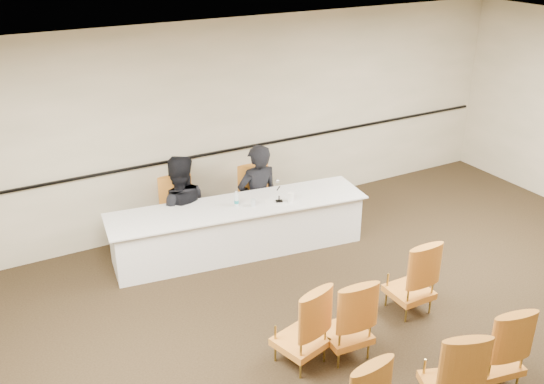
{
  "coord_description": "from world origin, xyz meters",
  "views": [
    {
      "loc": [
        -3.39,
        -3.71,
        4.22
      ],
      "look_at": [
        0.1,
        2.6,
        0.96
      ],
      "focal_mm": 40.0,
      "sensor_mm": 36.0,
      "label": 1
    }
  ],
  "objects_px": {
    "panelist_main": "(258,201)",
    "aud_chair_front_left": "(300,324)",
    "panelist_second": "(180,215)",
    "microphone": "(279,193)",
    "aud_chair_front_right": "(411,275)",
    "water_bottle": "(236,199)",
    "aud_chair_back_mid": "(452,368)",
    "coffee_cup": "(291,197)",
    "aud_chair_back_right": "(495,344)",
    "panel_table": "(239,228)",
    "drinking_glass": "(253,203)",
    "aud_chair_front_mid": "(346,316)",
    "panelist_second_chair": "(180,212)",
    "panelist_main_chair": "(258,200)"
  },
  "relations": [
    {
      "from": "water_bottle",
      "to": "aud_chair_front_left",
      "type": "relative_size",
      "value": 0.22
    },
    {
      "from": "panelist_second",
      "to": "aud_chair_front_mid",
      "type": "xyz_separation_m",
      "value": [
        0.63,
        -3.12,
        0.04
      ]
    },
    {
      "from": "coffee_cup",
      "to": "drinking_glass",
      "type": "bearing_deg",
      "value": 167.29
    },
    {
      "from": "panel_table",
      "to": "panelist_main_chair",
      "type": "relative_size",
      "value": 3.71
    },
    {
      "from": "panelist_main",
      "to": "coffee_cup",
      "type": "relative_size",
      "value": 13.32
    },
    {
      "from": "panelist_second",
      "to": "aud_chair_front_left",
      "type": "bearing_deg",
      "value": 107.36
    },
    {
      "from": "panel_table",
      "to": "aud_chair_front_mid",
      "type": "height_order",
      "value": "aud_chair_front_mid"
    },
    {
      "from": "aud_chair_front_left",
      "to": "water_bottle",
      "type": "bearing_deg",
      "value": 64.43
    },
    {
      "from": "panelist_main_chair",
      "to": "panelist_second_chair",
      "type": "relative_size",
      "value": 1.0
    },
    {
      "from": "panelist_second",
      "to": "coffee_cup",
      "type": "relative_size",
      "value": 13.39
    },
    {
      "from": "aud_chair_back_right",
      "to": "panelist_main",
      "type": "bearing_deg",
      "value": 107.81
    },
    {
      "from": "panel_table",
      "to": "panelist_second",
      "type": "bearing_deg",
      "value": 142.49
    },
    {
      "from": "panelist_main_chair",
      "to": "aud_chair_front_mid",
      "type": "relative_size",
      "value": 1.0
    },
    {
      "from": "aud_chair_front_right",
      "to": "aud_chair_front_mid",
      "type": "bearing_deg",
      "value": -165.06
    },
    {
      "from": "aud_chair_front_left",
      "to": "aud_chair_back_mid",
      "type": "relative_size",
      "value": 1.0
    },
    {
      "from": "panelist_main",
      "to": "aud_chair_back_mid",
      "type": "height_order",
      "value": "panelist_main"
    },
    {
      "from": "aud_chair_front_left",
      "to": "aud_chair_front_mid",
      "type": "distance_m",
      "value": 0.5
    },
    {
      "from": "panel_table",
      "to": "aud_chair_back_right",
      "type": "bearing_deg",
      "value": -66.43
    },
    {
      "from": "aud_chair_front_mid",
      "to": "aud_chair_front_right",
      "type": "bearing_deg",
      "value": 18.96
    },
    {
      "from": "panelist_second_chair",
      "to": "panelist_second",
      "type": "bearing_deg",
      "value": 7.63
    },
    {
      "from": "panel_table",
      "to": "aud_chair_front_left",
      "type": "xyz_separation_m",
      "value": [
        -0.47,
        -2.38,
        0.12
      ]
    },
    {
      "from": "aud_chair_front_right",
      "to": "aud_chair_back_right",
      "type": "bearing_deg",
      "value": -94.08
    },
    {
      "from": "coffee_cup",
      "to": "aud_chair_front_left",
      "type": "relative_size",
      "value": 0.14
    },
    {
      "from": "panelist_second",
      "to": "coffee_cup",
      "type": "distance_m",
      "value": 1.59
    },
    {
      "from": "panelist_main",
      "to": "drinking_glass",
      "type": "height_order",
      "value": "panelist_main"
    },
    {
      "from": "drinking_glass",
      "to": "aud_chair_front_mid",
      "type": "height_order",
      "value": "aud_chair_front_mid"
    },
    {
      "from": "microphone",
      "to": "aud_chair_front_mid",
      "type": "distance_m",
      "value": 2.4
    },
    {
      "from": "water_bottle",
      "to": "microphone",
      "type": "bearing_deg",
      "value": -16.94
    },
    {
      "from": "drinking_glass",
      "to": "aud_chair_front_mid",
      "type": "bearing_deg",
      "value": -93.48
    },
    {
      "from": "panelist_main",
      "to": "aud_chair_front_left",
      "type": "distance_m",
      "value": 3.02
    },
    {
      "from": "panelist_main",
      "to": "aud_chair_back_right",
      "type": "xyz_separation_m",
      "value": [
        0.48,
        -4.03,
        0.03
      ]
    },
    {
      "from": "panelist_second",
      "to": "microphone",
      "type": "xyz_separation_m",
      "value": [
        1.15,
        -0.8,
        0.41
      ]
    },
    {
      "from": "panelist_second",
      "to": "aud_chair_front_right",
      "type": "bearing_deg",
      "value": 136.2
    },
    {
      "from": "water_bottle",
      "to": "aud_chair_back_mid",
      "type": "xyz_separation_m",
      "value": [
        0.43,
        -3.61,
        -0.34
      ]
    },
    {
      "from": "microphone",
      "to": "drinking_glass",
      "type": "xyz_separation_m",
      "value": [
        -0.37,
        0.05,
        -0.09
      ]
    },
    {
      "from": "aud_chair_front_left",
      "to": "coffee_cup",
      "type": "bearing_deg",
      "value": 46.78
    },
    {
      "from": "coffee_cup",
      "to": "aud_chair_front_mid",
      "type": "bearing_deg",
      "value": -106.31
    },
    {
      "from": "aud_chair_front_left",
      "to": "aud_chair_front_mid",
      "type": "relative_size",
      "value": 1.0
    },
    {
      "from": "aud_chair_front_left",
      "to": "panelist_main_chair",
      "type": "bearing_deg",
      "value": 55.47
    },
    {
      "from": "panel_table",
      "to": "panelist_second_chair",
      "type": "bearing_deg",
      "value": 142.49
    },
    {
      "from": "panelist_main_chair",
      "to": "aud_chair_back_mid",
      "type": "distance_m",
      "value": 4.09
    },
    {
      "from": "coffee_cup",
      "to": "aud_chair_front_right",
      "type": "bearing_deg",
      "value": -77.1
    },
    {
      "from": "water_bottle",
      "to": "panelist_main_chair",
      "type": "bearing_deg",
      "value": 39.79
    },
    {
      "from": "microphone",
      "to": "water_bottle",
      "type": "relative_size",
      "value": 1.32
    },
    {
      "from": "panelist_second",
      "to": "aud_chair_front_left",
      "type": "height_order",
      "value": "panelist_second"
    },
    {
      "from": "microphone",
      "to": "aud_chair_front_right",
      "type": "distance_m",
      "value": 2.15
    },
    {
      "from": "panelist_main_chair",
      "to": "aud_chair_back_mid",
      "type": "bearing_deg",
      "value": -84.3
    },
    {
      "from": "drinking_glass",
      "to": "aud_chair_back_right",
      "type": "height_order",
      "value": "aud_chair_back_right"
    },
    {
      "from": "aud_chair_back_mid",
      "to": "aud_chair_front_left",
      "type": "bearing_deg",
      "value": 145.55
    },
    {
      "from": "coffee_cup",
      "to": "aud_chair_front_left",
      "type": "distance_m",
      "value": 2.45
    }
  ]
}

